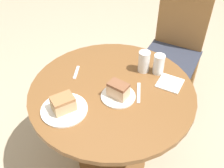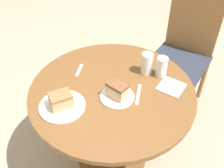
% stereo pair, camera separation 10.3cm
% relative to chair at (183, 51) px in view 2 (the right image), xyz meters
% --- Properties ---
extents(ground_plane, '(8.00, 8.00, 0.00)m').
position_rel_chair_xyz_m(ground_plane, '(-0.11, -0.88, -0.50)').
color(ground_plane, tan).
extents(table, '(0.95, 0.95, 0.70)m').
position_rel_chair_xyz_m(table, '(-0.11, -0.88, 0.02)').
color(table, brown).
rests_on(table, ground_plane).
extents(chair, '(0.44, 0.45, 0.99)m').
position_rel_chair_xyz_m(chair, '(0.00, 0.00, 0.00)').
color(chair, olive).
rests_on(chair, ground_plane).
extents(plate_near, '(0.19, 0.19, 0.01)m').
position_rel_chair_xyz_m(plate_near, '(-0.05, -0.92, 0.20)').
color(plate_near, white).
rests_on(plate_near, table).
extents(plate_far, '(0.25, 0.25, 0.01)m').
position_rel_chair_xyz_m(plate_far, '(-0.25, -1.14, 0.20)').
color(plate_far, white).
rests_on(plate_far, table).
extents(cake_slice_near, '(0.12, 0.08, 0.09)m').
position_rel_chair_xyz_m(cake_slice_near, '(-0.05, -0.92, 0.25)').
color(cake_slice_near, beige).
rests_on(cake_slice_near, plate_near).
extents(cake_slice_far, '(0.13, 0.14, 0.08)m').
position_rel_chair_xyz_m(cake_slice_far, '(-0.25, -1.14, 0.25)').
color(cake_slice_far, tan).
rests_on(cake_slice_far, plate_far).
extents(glass_lemonade, '(0.07, 0.07, 0.14)m').
position_rel_chair_xyz_m(glass_lemonade, '(-0.02, -0.63, 0.26)').
color(glass_lemonade, beige).
rests_on(glass_lemonade, table).
extents(glass_water, '(0.07, 0.07, 0.13)m').
position_rel_chair_xyz_m(glass_water, '(0.06, -0.61, 0.25)').
color(glass_water, silver).
rests_on(glass_water, table).
extents(napkin_stack, '(0.14, 0.14, 0.01)m').
position_rel_chair_xyz_m(napkin_stack, '(0.16, -0.68, 0.20)').
color(napkin_stack, silver).
rests_on(napkin_stack, table).
extents(fork, '(0.08, 0.16, 0.00)m').
position_rel_chair_xyz_m(fork, '(0.04, -0.83, 0.20)').
color(fork, silver).
rests_on(fork, table).
extents(spoon, '(0.06, 0.12, 0.00)m').
position_rel_chair_xyz_m(spoon, '(-0.37, -0.85, 0.20)').
color(spoon, silver).
rests_on(spoon, table).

